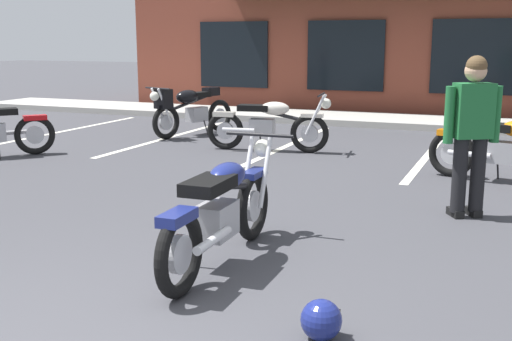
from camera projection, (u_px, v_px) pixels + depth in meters
ground_plane at (264, 209)px, 6.93m from camera, size 80.00×80.00×0.00m
sidewalk_kerb at (394, 121)px, 13.97m from camera, size 22.00×1.80×0.14m
brick_storefront_building at (425, 37)px, 17.26m from camera, size 15.04×6.25×3.80m
painted_stall_lines at (356, 149)px, 10.73m from camera, size 12.19×4.80×0.01m
motorcycle_foreground_classic at (222, 210)px, 5.17m from camera, size 0.66×2.11×0.98m
motorcycle_black_cruiser at (510, 148)px, 8.09m from camera, size 2.08×0.80×0.98m
motorcycle_green_cafe_racer at (189, 109)px, 12.19m from camera, size 0.97×2.04×0.98m
motorcycle_orange_scrambler at (268, 124)px, 10.48m from camera, size 2.10×0.74×0.98m
person_in_shorts_foreground at (472, 127)px, 6.45m from camera, size 0.57×0.41×1.68m
helmet_on_pavement at (321, 320)px, 3.90m from camera, size 0.26×0.26×0.26m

